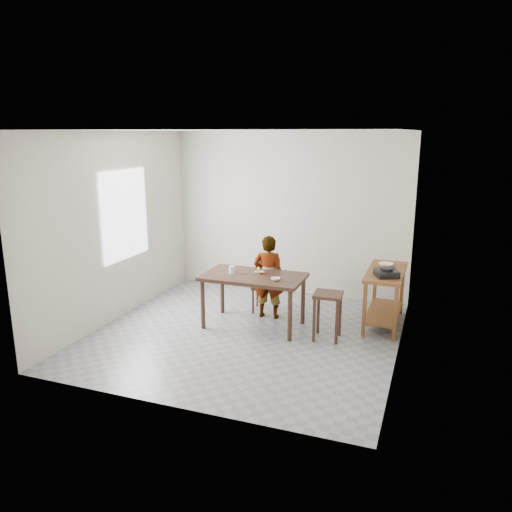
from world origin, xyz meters
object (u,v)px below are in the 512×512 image
(child, at_px, (268,277))
(dining_chair, at_px, (266,286))
(prep_counter, at_px, (384,298))
(stool, at_px, (327,316))
(dining_table, at_px, (254,301))

(child, xyz_separation_m, dining_chair, (-0.13, 0.25, -0.22))
(prep_counter, distance_m, child, 1.68)
(prep_counter, relative_size, dining_chair, 1.51)
(prep_counter, xyz_separation_m, stool, (-0.65, -0.78, -0.08))
(prep_counter, distance_m, stool, 1.02)
(prep_counter, bearing_deg, dining_chair, -178.49)
(dining_table, xyz_separation_m, prep_counter, (1.72, 0.70, 0.03))
(dining_chair, bearing_deg, child, -71.09)
(dining_table, xyz_separation_m, dining_chair, (-0.05, 0.65, 0.02))
(prep_counter, relative_size, child, 0.97)
(prep_counter, height_order, child, child)
(dining_table, relative_size, stool, 2.21)
(dining_table, height_order, stool, dining_table)
(child, bearing_deg, dining_table, 73.75)
(dining_chair, distance_m, stool, 1.34)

